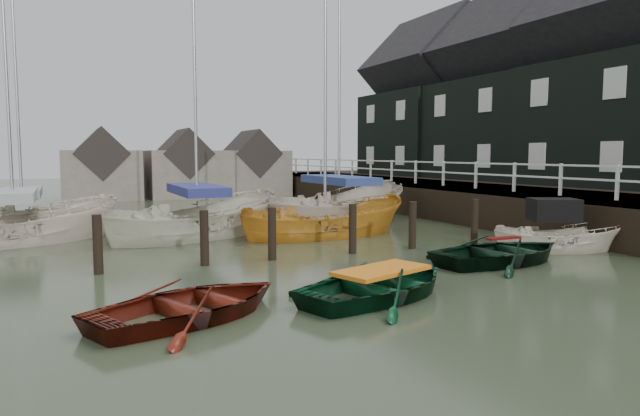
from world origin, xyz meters
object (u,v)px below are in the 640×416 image
sailboat_c (325,235)px  rowboat_red (193,318)px  motorboat (557,247)px  rowboat_green (381,297)px  sailboat_b (198,235)px  rowboat_dkgreen (503,263)px  sailboat_a (15,241)px  sailboat_e (24,232)px  sailboat_d (339,222)px

sailboat_c → rowboat_red: bearing=138.0°
rowboat_red → motorboat: bearing=-100.5°
rowboat_green → sailboat_b: size_ratio=0.33×
rowboat_green → rowboat_dkgreen: size_ratio=0.94×
rowboat_dkgreen → sailboat_a: 14.66m
sailboat_b → sailboat_e: sailboat_b is taller
sailboat_c → sailboat_e: sailboat_c is taller
sailboat_a → sailboat_c: 9.91m
sailboat_b → sailboat_c: 4.34m
rowboat_dkgreen → sailboat_c: size_ratio=0.39×
motorboat → sailboat_b: (-8.85, 7.19, -0.06)m
sailboat_d → sailboat_b: bearing=76.7°
rowboat_green → sailboat_c: bearing=-36.4°
sailboat_d → sailboat_e: 11.59m
rowboat_red → sailboat_d: sailboat_d is taller
rowboat_red → sailboat_c: sailboat_c is taller
rowboat_red → sailboat_c: bearing=-60.7°
sailboat_d → rowboat_dkgreen: bearing=156.4°
rowboat_red → sailboat_e: size_ratio=0.39×
sailboat_a → sailboat_e: (0.12, 2.47, 0.00)m
sailboat_c → sailboat_d: (1.91, 2.79, 0.05)m
rowboat_green → sailboat_e: (-6.91, 13.07, 0.06)m
motorboat → sailboat_b: size_ratio=0.34×
rowboat_red → sailboat_b: 9.84m
sailboat_b → sailboat_c: size_ratio=1.12×
motorboat → sailboat_e: sailboat_e is taller
sailboat_a → sailboat_b: (5.56, -0.88, 0.00)m
rowboat_green → sailboat_d: size_ratio=0.30×
rowboat_dkgreen → motorboat: motorboat is taller
rowboat_red → sailboat_e: (-3.25, 12.94, 0.06)m
sailboat_b → motorboat: bearing=-152.5°
rowboat_dkgreen → sailboat_c: sailboat_c is taller
sailboat_a → motorboat: bearing=-136.3°
sailboat_b → sailboat_e: bearing=35.0°
sailboat_b → sailboat_d: sailboat_d is taller
sailboat_c → sailboat_d: sailboat_d is taller
sailboat_d → rowboat_red: bearing=118.2°
rowboat_green → sailboat_c: 8.54m
rowboat_green → sailboat_a: sailboat_a is taller
sailboat_d → rowboat_green: bearing=132.9°
rowboat_dkgreen → sailboat_c: (-2.11, 6.35, 0.01)m
rowboat_dkgreen → sailboat_d: (-0.20, 9.14, 0.06)m
rowboat_red → sailboat_e: sailboat_e is taller
motorboat → sailboat_a: sailboat_a is taller
rowboat_red → sailboat_a: 11.01m
rowboat_green → rowboat_dkgreen: rowboat_dkgreen is taller
rowboat_green → sailboat_e: size_ratio=0.40×
rowboat_green → sailboat_e: 14.78m
rowboat_dkgreen → sailboat_c: 6.69m
rowboat_green → sailboat_b: 9.83m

